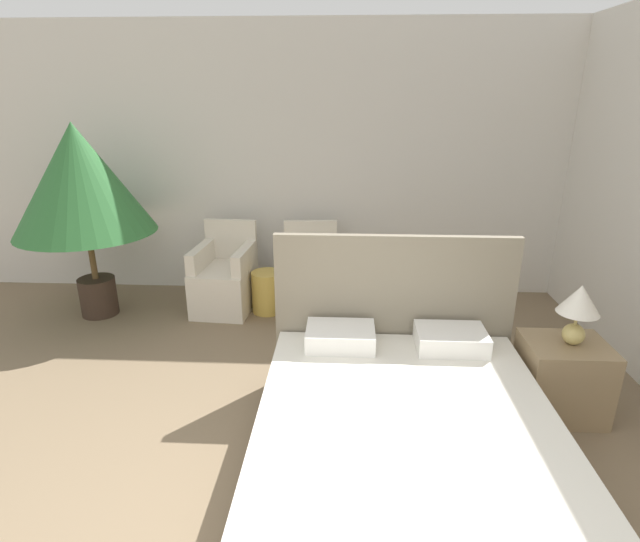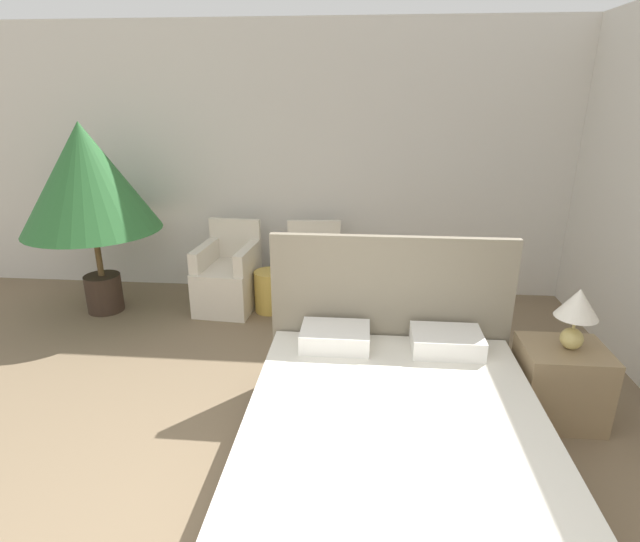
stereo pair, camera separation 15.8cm
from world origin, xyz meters
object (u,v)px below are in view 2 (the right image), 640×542
Objects in this scene: bed at (393,431)px; nightstand at (560,383)px; armchair_near_window_right at (314,283)px; side_table at (270,291)px; armchair_near_window_left at (228,280)px; potted_palm at (87,181)px; table_lamp at (577,309)px.

bed is 1.33m from nightstand.
armchair_near_window_right reaches higher than nightstand.
armchair_near_window_left is at bearing 173.28° from side_table.
potted_palm is at bearing 159.92° from nightstand.
table_lamp is at bearing -8.29° from nightstand.
bed is at bearing -50.52° from armchair_near_window_left.
potted_palm is (-1.28, -0.21, 1.07)m from armchair_near_window_left.
bed is 2.24× the size of armchair_near_window_right.
potted_palm is at bearing 144.01° from bed.
bed is 1.04× the size of potted_palm.
table_lamp is (1.91, -1.70, 0.53)m from armchair_near_window_right.
armchair_near_window_left is 1.00× the size of armchair_near_window_right.
table_lamp reaches higher than armchair_near_window_left.
armchair_near_window_right is (0.91, -0.00, 0.00)m from armchair_near_window_left.
side_table is at bearing 5.07° from potted_palm.
side_table is (-0.46, -0.05, -0.09)m from armchair_near_window_right.
armchair_near_window_right is at bearing 107.13° from bed.
nightstand is at bearing -35.04° from side_table.
side_table is at bearing 145.16° from table_lamp.
armchair_near_window_right is at bearing 138.06° from nightstand.
table_lamp is at bearing 27.10° from bed.
bed is 2.83m from armchair_near_window_left.
nightstand is 2.87m from side_table.
table_lamp is (2.83, -1.70, 0.53)m from armchair_near_window_left.
side_table is at bearing -2.30° from armchair_near_window_left.
potted_palm reaches higher than side_table.
potted_palm reaches higher than table_lamp.
potted_palm reaches higher than nightstand.
potted_palm reaches higher than bed.
bed is at bearing -77.43° from armchair_near_window_right.
nightstand is at bearing -20.08° from potted_palm.
armchair_near_window_right reaches higher than side_table.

